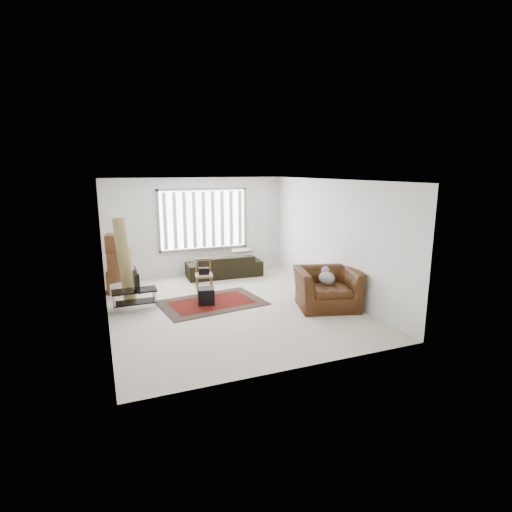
{
  "coord_description": "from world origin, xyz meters",
  "views": [
    {
      "loc": [
        -2.55,
        -7.86,
        2.92
      ],
      "look_at": [
        0.64,
        0.1,
        1.05
      ],
      "focal_mm": 28.0,
      "sensor_mm": 36.0,
      "label": 1
    }
  ],
  "objects": [
    {
      "name": "side_chair",
      "position": [
        -0.23,
        1.38,
        0.43
      ],
      "size": [
        0.48,
        0.48,
        0.77
      ],
      "rotation": [
        0.0,
        0.0,
        -0.17
      ],
      "color": "#867258",
      "rests_on": "ground"
    },
    {
      "name": "white_flatpack",
      "position": [
        -2.15,
        1.79,
        0.31
      ],
      "size": [
        0.51,
        0.22,
        0.63
      ],
      "primitive_type": "cube",
      "rotation": [
        -0.11,
        0.0,
        -0.18
      ],
      "color": "silver",
      "rests_on": "ground"
    },
    {
      "name": "room",
      "position": [
        0.03,
        0.51,
        1.76
      ],
      "size": [
        6.0,
        6.02,
        2.71
      ],
      "color": "#C0B4A4",
      "rests_on": "ground"
    },
    {
      "name": "sofa",
      "position": [
        0.62,
        2.45,
        0.4
      ],
      "size": [
        2.09,
        0.98,
        0.79
      ],
      "primitive_type": "imported",
      "rotation": [
        0.0,
        0.0,
        3.1
      ],
      "color": "black",
      "rests_on": "ground"
    },
    {
      "name": "rolled_rug",
      "position": [
        -2.06,
        1.26,
        0.94
      ],
      "size": [
        0.45,
        0.83,
        1.87
      ],
      "primitive_type": "cylinder",
      "rotation": [
        -0.28,
        0.0,
        0.22
      ],
      "color": "olive",
      "rests_on": "ground"
    },
    {
      "name": "tv_stand",
      "position": [
        -1.95,
        0.51,
        0.33
      ],
      "size": [
        0.9,
        0.41,
        0.45
      ],
      "color": "black",
      "rests_on": "ground"
    },
    {
      "name": "armchair",
      "position": [
        1.92,
        -0.8,
        0.48
      ],
      "size": [
        1.55,
        1.43,
        0.96
      ],
      "rotation": [
        0.0,
        0.0,
        -0.27
      ],
      "color": "#3D1F0C",
      "rests_on": "ground"
    },
    {
      "name": "tv",
      "position": [
        -1.95,
        0.51,
        0.66
      ],
      "size": [
        0.09,
        0.73,
        0.42
      ],
      "primitive_type": "imported",
      "rotation": [
        0.0,
        0.0,
        1.57
      ],
      "color": "black",
      "rests_on": "tv_stand"
    },
    {
      "name": "subwoofer",
      "position": [
        -0.46,
        0.33,
        0.19
      ],
      "size": [
        0.42,
        0.42,
        0.35
      ],
      "primitive_type": "cube",
      "rotation": [
        0.0,
        0.0,
        -0.21
      ],
      "color": "black",
      "rests_on": "persian_rug"
    },
    {
      "name": "persian_rug",
      "position": [
        -0.32,
        0.36,
        0.01
      ],
      "size": [
        2.39,
        1.76,
        0.02
      ],
      "color": "black",
      "rests_on": "ground"
    },
    {
      "name": "moving_boxes",
      "position": [
        -2.15,
        2.01,
        0.66
      ],
      "size": [
        0.65,
        0.61,
        1.41
      ],
      "color": "brown",
      "rests_on": "ground"
    }
  ]
}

